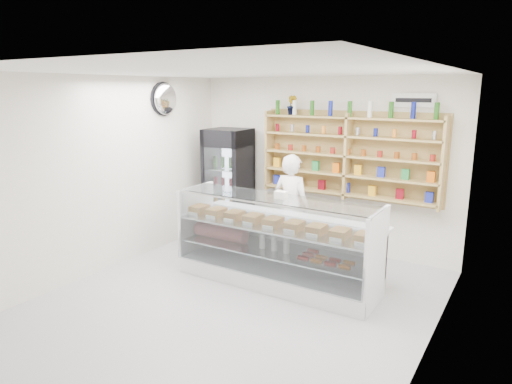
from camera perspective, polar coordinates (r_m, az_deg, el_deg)
The scene contains 8 objects.
room at distance 5.42m, azimuth -2.53°, elevation -0.12°, with size 5.00×5.00×5.00m.
display_counter at distance 6.29m, azimuth 2.56°, elevation -8.36°, with size 2.79×0.83×1.22m.
shop_worker at distance 7.04m, azimuth 4.44°, elevation -1.91°, with size 0.60×0.40×1.65m, color white.
drinks_cooler at distance 8.01m, azimuth -3.47°, elevation 0.98°, with size 0.74×0.73×1.94m.
wall_shelving at distance 7.22m, azimuth 11.39°, elevation 4.44°, with size 2.84×0.28×1.33m.
potted_plant at distance 7.55m, azimuth 4.54°, elevation 10.78°, with size 0.17×0.14×0.31m, color #1E6626.
security_mirror at distance 7.58m, azimuth -11.24°, elevation 11.33°, with size 0.15×0.50×0.50m, color silver.
wall_sign at distance 7.01m, azimuth 19.10°, elevation 10.79°, with size 0.62×0.03×0.20m, color white.
Camera 1 is at (2.99, -4.36, 2.61)m, focal length 32.00 mm.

